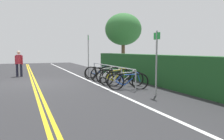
% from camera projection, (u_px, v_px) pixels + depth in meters
% --- Properties ---
extents(ground_plane, '(36.30, 10.84, 0.05)m').
position_uv_depth(ground_plane, '(34.00, 83.00, 10.95)').
color(ground_plane, '#2B2B2D').
extents(centre_line_yellow_inner, '(32.67, 0.10, 0.00)m').
position_uv_depth(centre_line_yellow_inner, '(33.00, 83.00, 10.92)').
color(centre_line_yellow_inner, gold).
rests_on(centre_line_yellow_inner, ground_plane).
extents(centre_line_yellow_outer, '(32.67, 0.10, 0.00)m').
position_uv_depth(centre_line_yellow_outer, '(36.00, 83.00, 10.98)').
color(centre_line_yellow_outer, gold).
rests_on(centre_line_yellow_outer, ground_plane).
extents(bike_lane_stripe_white, '(32.67, 0.12, 0.00)m').
position_uv_depth(bike_lane_stripe_white, '(87.00, 80.00, 11.96)').
color(bike_lane_stripe_white, white).
rests_on(bike_lane_stripe_white, ground_plane).
extents(bike_rack, '(5.42, 0.05, 0.85)m').
position_uv_depth(bike_rack, '(110.00, 70.00, 11.10)').
color(bike_rack, '#9EA0A5').
rests_on(bike_rack, ground_plane).
extents(bicycle_0, '(0.46, 1.72, 0.71)m').
position_uv_depth(bicycle_0, '(99.00, 72.00, 13.14)').
color(bicycle_0, black).
rests_on(bicycle_0, ground_plane).
extents(bicycle_1, '(0.46, 1.71, 0.76)m').
position_uv_depth(bicycle_1, '(99.00, 73.00, 12.47)').
color(bicycle_1, black).
rests_on(bicycle_1, ground_plane).
extents(bicycle_2, '(0.51, 1.80, 0.76)m').
position_uv_depth(bicycle_2, '(106.00, 74.00, 11.77)').
color(bicycle_2, black).
rests_on(bicycle_2, ground_plane).
extents(bicycle_3, '(0.46, 1.79, 0.72)m').
position_uv_depth(bicycle_3, '(113.00, 76.00, 11.12)').
color(bicycle_3, black).
rests_on(bicycle_3, ground_plane).
extents(bicycle_4, '(0.46, 1.73, 0.77)m').
position_uv_depth(bicycle_4, '(116.00, 77.00, 10.39)').
color(bicycle_4, black).
rests_on(bicycle_4, ground_plane).
extents(bicycle_5, '(0.61, 1.67, 0.72)m').
position_uv_depth(bicycle_5, '(124.00, 79.00, 9.87)').
color(bicycle_5, black).
rests_on(bicycle_5, ground_plane).
extents(bicycle_6, '(0.63, 1.63, 0.72)m').
position_uv_depth(bicycle_6, '(128.00, 81.00, 9.05)').
color(bicycle_6, black).
rests_on(bicycle_6, ground_plane).
extents(pedestrian, '(0.32, 0.45, 1.57)m').
position_uv_depth(pedestrian, '(19.00, 62.00, 13.51)').
color(pedestrian, '#1E1E2D').
rests_on(pedestrian, ground_plane).
extents(sign_post_near, '(0.36, 0.10, 2.57)m').
position_uv_depth(sign_post_near, '(88.00, 51.00, 14.09)').
color(sign_post_near, gray).
rests_on(sign_post_near, ground_plane).
extents(sign_post_far, '(0.36, 0.06, 2.27)m').
position_uv_depth(sign_post_far, '(156.00, 57.00, 7.75)').
color(sign_post_far, gray).
rests_on(sign_post_far, ground_plane).
extents(hedge_backdrop, '(14.37, 0.82, 1.39)m').
position_uv_depth(hedge_backdrop, '(159.00, 70.00, 10.40)').
color(hedge_backdrop, '#1C4C21').
rests_on(hedge_backdrop, ground_plane).
extents(tree_near_left, '(2.78, 2.78, 4.43)m').
position_uv_depth(tree_near_left, '(123.00, 30.00, 17.04)').
color(tree_near_left, brown).
rests_on(tree_near_left, ground_plane).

